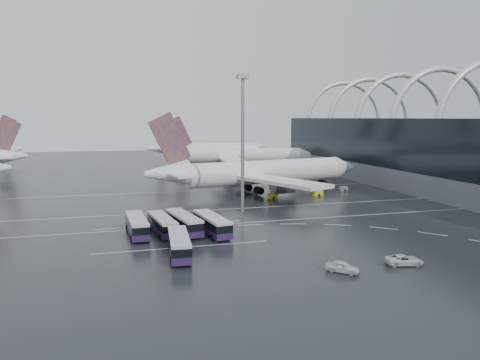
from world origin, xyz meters
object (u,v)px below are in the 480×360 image
object	(u,v)px
bus_row_near_a	(137,225)
gse_cart_belly_e	(307,186)
bus_row_far_b	(179,244)
gse_cart_belly_c	(273,196)
bus_row_near_d	(212,224)
floodlight_mast	(243,126)
bus_row_near_b	(162,224)
bus_row_near_c	(184,222)
gse_cart_belly_a	(318,193)
airliner_main	(257,173)
van_curve_a	(404,260)
airliner_gate_c	(208,150)
van_curve_b	(342,267)
airliner_gate_b	(237,156)
gse_cart_belly_d	(344,189)

from	to	relation	value
bus_row_near_a	gse_cart_belly_e	size ratio (longest dim) A/B	6.05
bus_row_far_b	gse_cart_belly_c	size ratio (longest dim) A/B	5.26
bus_row_near_d	floodlight_mast	xyz separation A→B (m)	(10.69, 17.49, 16.60)
bus_row_near_b	bus_row_near_c	size ratio (longest dim) A/B	0.94
gse_cart_belly_a	bus_row_near_d	bearing A→B (deg)	-138.17
airliner_main	van_curve_a	bearing A→B (deg)	-100.26
airliner_gate_c	van_curve_b	distance (m)	160.44
bus_row_near_d	gse_cart_belly_c	xyz separation A→B (m)	(22.46, 30.66, -1.10)
bus_row_near_d	gse_cart_belly_c	distance (m)	38.03
gse_cart_belly_a	bus_row_far_b	bearing A→B (deg)	-134.81
airliner_main	gse_cart_belly_e	xyz separation A→B (m)	(16.67, 4.26, -4.83)
airliner_main	gse_cart_belly_c	size ratio (longest dim) A/B	26.45
van_curve_b	airliner_gate_b	bearing A→B (deg)	36.62
van_curve_b	floodlight_mast	xyz separation A→B (m)	(-1.36, 42.51, 17.60)
bus_row_near_a	gse_cart_belly_a	distance (m)	55.94
bus_row_near_c	bus_row_near_a	bearing A→B (deg)	79.39
bus_row_near_b	gse_cart_belly_d	xyz separation A→B (m)	(53.96, 34.54, -1.03)
airliner_main	floodlight_mast	size ratio (longest dim) A/B	2.18
airliner_gate_b	airliner_gate_c	distance (m)	36.75
bus_row_far_b	gse_cart_belly_d	bearing A→B (deg)	-42.52
bus_row_far_b	gse_cart_belly_e	distance (m)	72.09
airliner_gate_c	airliner_gate_b	bearing A→B (deg)	-83.72
van_curve_a	gse_cart_belly_c	distance (m)	55.25
bus_row_near_d	van_curve_a	distance (m)	32.85
floodlight_mast	airliner_main	bearing A→B (deg)	65.11
bus_row_near_a	gse_cart_belly_a	bearing A→B (deg)	-61.54
airliner_gate_c	bus_row_near_d	world-z (taller)	airliner_gate_c
airliner_main	bus_row_near_a	xyz separation A→B (m)	(-33.95, -37.64, -3.69)
bus_row_near_c	floodlight_mast	xyz separation A→B (m)	(15.23, 15.01, 16.60)
bus_row_near_c	van_curve_a	bearing A→B (deg)	-145.23
airliner_gate_c	bus_row_far_b	bearing A→B (deg)	-103.26
airliner_gate_c	van_curve_a	xyz separation A→B (m)	(-6.01, -159.16, -4.45)
bus_row_near_a	bus_row_far_b	xyz separation A→B (m)	(5.22, -14.09, -0.04)
van_curve_a	van_curve_b	distance (m)	9.72
airliner_gate_c	bus_row_near_c	distance (m)	136.04
airliner_gate_b	floodlight_mast	size ratio (longest dim) A/B	2.02
airliner_gate_c	gse_cart_belly_c	size ratio (longest dim) A/B	23.97
bus_row_near_a	airliner_gate_c	bearing A→B (deg)	-19.67
bus_row_near_b	gse_cart_belly_c	world-z (taller)	bus_row_near_b
bus_row_far_b	van_curve_a	world-z (taller)	bus_row_far_b
airliner_gate_c	gse_cart_belly_c	world-z (taller)	airliner_gate_c
bus_row_near_c	van_curve_a	size ratio (longest dim) A/B	2.59
van_curve_b	gse_cart_belly_a	bearing A→B (deg)	23.36
bus_row_near_d	gse_cart_belly_a	bearing A→B (deg)	-55.17
van_curve_a	gse_cart_belly_c	size ratio (longest dim) A/B	2.13
airliner_gate_c	van_curve_a	size ratio (longest dim) A/B	11.28
bus_row_near_c	gse_cart_belly_a	size ratio (longest dim) A/B	5.26
van_curve_a	airliner_gate_c	bearing A→B (deg)	11.01
airliner_gate_b	bus_row_near_a	size ratio (longest dim) A/B	4.58
van_curve_a	gse_cart_belly_a	world-z (taller)	van_curve_a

